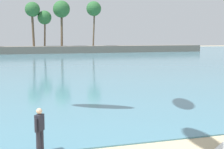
# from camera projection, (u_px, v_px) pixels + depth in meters

# --- Properties ---
(sea) EXTENTS (220.00, 112.57, 0.06)m
(sea) POSITION_uv_depth(u_px,v_px,m) (22.00, 58.00, 65.77)
(sea) COLOR teal
(sea) RESTS_ON ground
(palm_headland) EXTENTS (96.96, 6.32, 13.15)m
(palm_headland) POSITION_uv_depth(u_px,v_px,m) (19.00, 41.00, 80.90)
(palm_headland) COLOR slate
(palm_headland) RESTS_ON ground
(person_at_waterline) EXTENTS (0.37, 0.46, 1.67)m
(person_at_waterline) POSITION_uv_depth(u_px,v_px,m) (40.00, 130.00, 11.77)
(person_at_waterline) COLOR #23232D
(person_at_waterline) RESTS_ON ground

